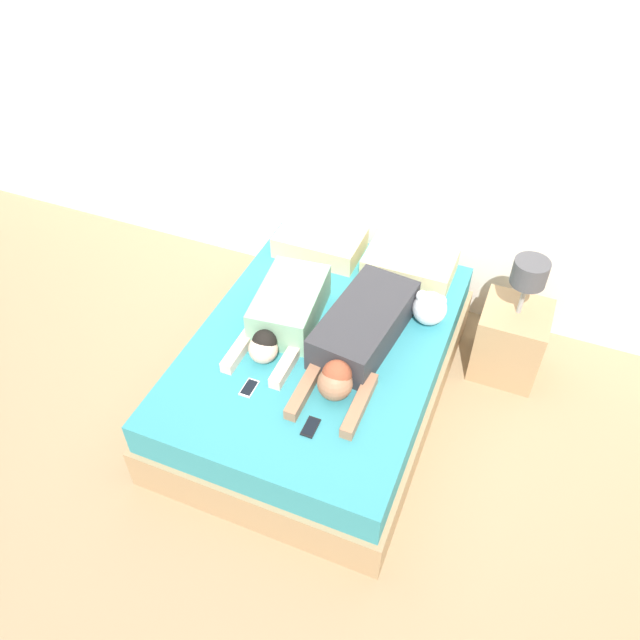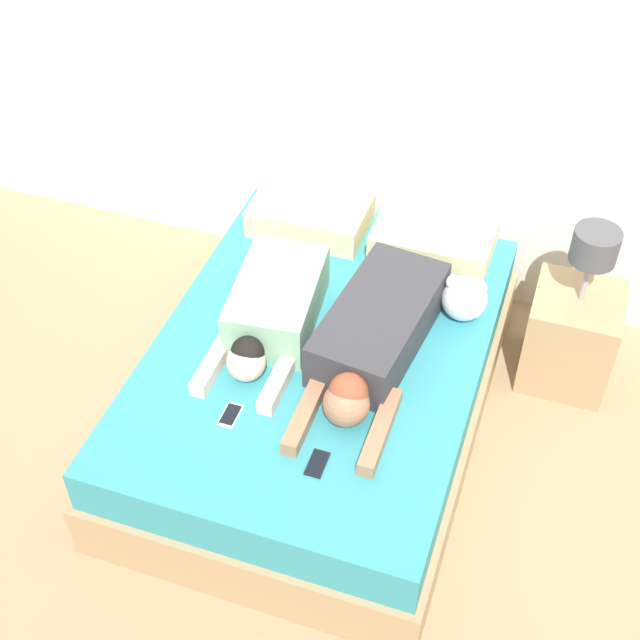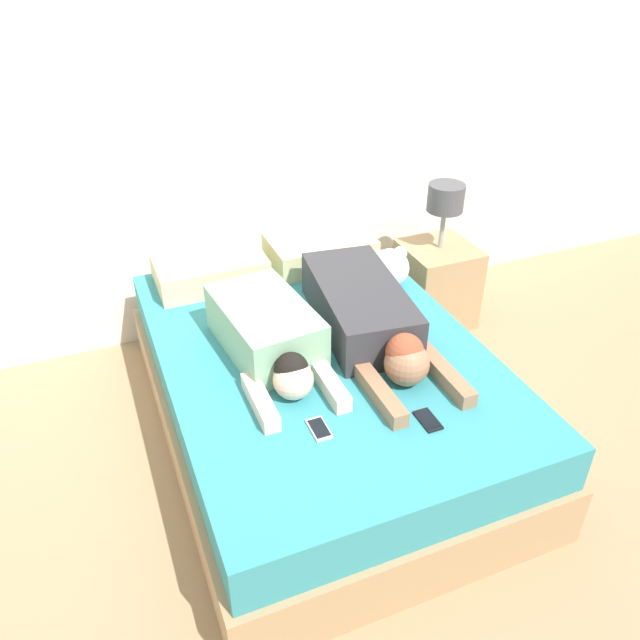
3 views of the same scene
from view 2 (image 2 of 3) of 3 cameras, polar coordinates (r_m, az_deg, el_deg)
name	(u,v)px [view 2 (image 2 of 3)]	position (r m, az deg, el deg)	size (l,w,h in m)	color
ground_plane	(320,419)	(4.42, 0.00, -6.33)	(12.00, 12.00, 0.00)	#9E8460
wall_back	(400,65)	(4.50, 5.16, 15.96)	(12.00, 0.06, 2.60)	white
bed	(320,383)	(4.22, 0.00, -4.08)	(1.51, 2.10, 0.52)	tan
pillow_head_left	(311,215)	(4.63, -0.61, 6.74)	(0.59, 0.38, 0.15)	beige
pillow_head_right	(433,241)	(4.50, 7.27, 5.07)	(0.59, 0.38, 0.15)	beige
person_left	(272,311)	(4.03, -3.11, 0.55)	(0.43, 0.88, 0.24)	#8CBF99
person_right	(373,338)	(3.90, 3.42, -1.18)	(0.47, 1.16, 0.23)	#333338
cell_phone_left	(230,415)	(3.76, -5.75, -6.08)	(0.07, 0.13, 0.01)	silver
cell_phone_right	(317,463)	(3.58, -0.18, -9.16)	(0.07, 0.13, 0.01)	black
plush_toy	(465,297)	(4.14, 9.24, 1.44)	(0.21, 0.21, 0.22)	white
nightstand	(572,331)	(4.58, 15.83, -0.67)	(0.43, 0.43, 0.92)	tan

